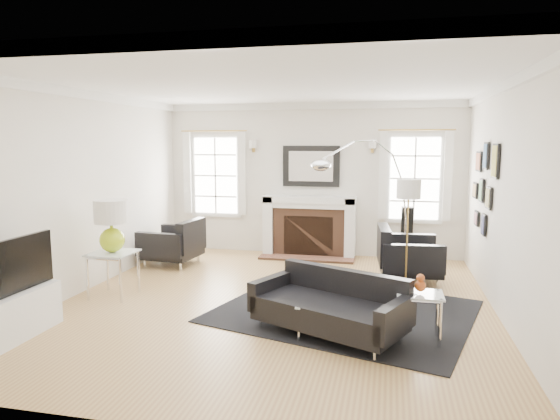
% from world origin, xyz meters
% --- Properties ---
extents(floor, '(6.00, 6.00, 0.00)m').
position_xyz_m(floor, '(0.00, 0.00, 0.00)').
color(floor, '#A27444').
rests_on(floor, ground).
extents(back_wall, '(5.50, 0.04, 2.80)m').
position_xyz_m(back_wall, '(0.00, 3.00, 1.40)').
color(back_wall, silver).
rests_on(back_wall, floor).
extents(front_wall, '(5.50, 0.04, 2.80)m').
position_xyz_m(front_wall, '(0.00, -3.00, 1.40)').
color(front_wall, silver).
rests_on(front_wall, floor).
extents(left_wall, '(0.04, 6.00, 2.80)m').
position_xyz_m(left_wall, '(-2.75, 0.00, 1.40)').
color(left_wall, silver).
rests_on(left_wall, floor).
extents(right_wall, '(0.04, 6.00, 2.80)m').
position_xyz_m(right_wall, '(2.75, 0.00, 1.40)').
color(right_wall, silver).
rests_on(right_wall, floor).
extents(ceiling, '(5.50, 6.00, 0.02)m').
position_xyz_m(ceiling, '(0.00, 0.00, 2.80)').
color(ceiling, white).
rests_on(ceiling, back_wall).
extents(crown_molding, '(5.50, 6.00, 0.12)m').
position_xyz_m(crown_molding, '(0.00, 0.00, 2.74)').
color(crown_molding, white).
rests_on(crown_molding, back_wall).
extents(fireplace, '(1.70, 0.69, 1.11)m').
position_xyz_m(fireplace, '(0.00, 2.79, 0.54)').
color(fireplace, white).
rests_on(fireplace, floor).
extents(mantel_mirror, '(1.05, 0.07, 0.75)m').
position_xyz_m(mantel_mirror, '(0.00, 2.95, 1.65)').
color(mantel_mirror, black).
rests_on(mantel_mirror, back_wall).
extents(window_left, '(1.24, 0.15, 1.62)m').
position_xyz_m(window_left, '(-1.85, 2.95, 1.46)').
color(window_left, white).
rests_on(window_left, back_wall).
extents(window_right, '(1.24, 0.15, 1.62)m').
position_xyz_m(window_right, '(1.85, 2.95, 1.46)').
color(window_right, white).
rests_on(window_right, back_wall).
extents(gallery_wall, '(0.04, 1.73, 1.29)m').
position_xyz_m(gallery_wall, '(2.72, 1.30, 1.53)').
color(gallery_wall, black).
rests_on(gallery_wall, right_wall).
extents(tv_unit, '(0.35, 1.00, 1.09)m').
position_xyz_m(tv_unit, '(-2.44, -1.70, 0.33)').
color(tv_unit, white).
rests_on(tv_unit, floor).
extents(area_rug, '(3.51, 3.17, 0.01)m').
position_xyz_m(area_rug, '(0.92, -0.14, 0.01)').
color(area_rug, black).
rests_on(area_rug, floor).
extents(sofa, '(1.85, 1.39, 0.55)m').
position_xyz_m(sofa, '(0.84, -0.88, 0.30)').
color(sofa, black).
rests_on(sofa, floor).
extents(armchair_left, '(0.94, 1.03, 0.65)m').
position_xyz_m(armchair_left, '(-2.13, 1.65, 0.36)').
color(armchair_left, black).
rests_on(armchair_left, floor).
extents(armchair_right, '(0.98, 1.08, 0.68)m').
position_xyz_m(armchair_right, '(1.69, 1.46, 0.38)').
color(armchair_right, black).
rests_on(armchair_right, floor).
extents(coffee_table, '(0.86, 0.86, 0.38)m').
position_xyz_m(coffee_table, '(0.93, -0.80, 0.35)').
color(coffee_table, silver).
rests_on(coffee_table, floor).
extents(side_table_left, '(0.56, 0.56, 0.62)m').
position_xyz_m(side_table_left, '(-2.20, -0.20, 0.51)').
color(side_table_left, silver).
rests_on(side_table_left, floor).
extents(nesting_table, '(0.47, 0.40, 0.52)m').
position_xyz_m(nesting_table, '(1.77, -0.90, 0.41)').
color(nesting_table, silver).
rests_on(nesting_table, floor).
extents(gourd_lamp, '(0.44, 0.44, 0.71)m').
position_xyz_m(gourd_lamp, '(-2.20, -0.20, 1.02)').
color(gourd_lamp, '#B4D31A').
rests_on(gourd_lamp, side_table_left).
extents(orange_vase, '(0.12, 0.12, 0.19)m').
position_xyz_m(orange_vase, '(1.77, -0.90, 0.62)').
color(orange_vase, '#B14716').
rests_on(orange_vase, nesting_table).
extents(arc_floor_lamp, '(1.56, 1.44, 2.21)m').
position_xyz_m(arc_floor_lamp, '(1.06, 1.82, 1.19)').
color(arc_floor_lamp, silver).
rests_on(arc_floor_lamp, floor).
extents(stick_floor_lamp, '(0.32, 0.32, 1.59)m').
position_xyz_m(stick_floor_lamp, '(1.68, 0.81, 1.38)').
color(stick_floor_lamp, '#AA843B').
rests_on(stick_floor_lamp, floor).
extents(speaker_tower, '(0.20, 0.20, 0.98)m').
position_xyz_m(speaker_tower, '(1.74, 2.65, 0.49)').
color(speaker_tower, black).
rests_on(speaker_tower, floor).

